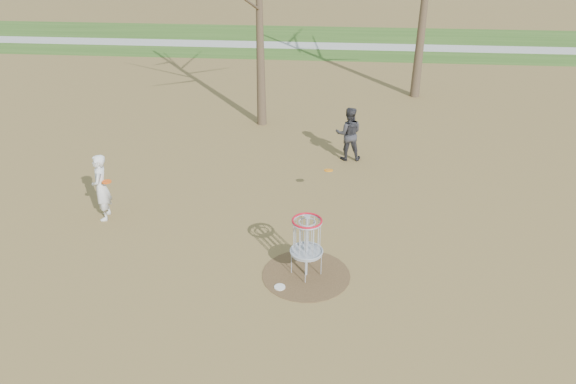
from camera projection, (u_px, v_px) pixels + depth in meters
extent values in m
plane|color=brown|center=(306.00, 275.00, 11.40)|extent=(160.00, 160.00, 0.00)
cube|color=#2D5119|center=(329.00, 42.00, 29.93)|extent=(160.00, 8.00, 0.01)
cube|color=#9E9E99|center=(329.00, 46.00, 29.04)|extent=(160.00, 1.50, 0.01)
cylinder|color=#47331E|center=(306.00, 275.00, 11.40)|extent=(1.80, 1.80, 0.01)
imported|color=silver|center=(101.00, 187.00, 13.08)|extent=(0.49, 0.65, 1.62)
imported|color=#2C2C30|center=(349.00, 134.00, 16.13)|extent=(0.79, 0.63, 1.58)
cylinder|color=silver|center=(280.00, 287.00, 11.01)|extent=(0.22, 0.22, 0.02)
cylinder|color=orange|center=(329.00, 170.00, 13.79)|extent=(0.22, 0.22, 0.06)
cylinder|color=#EB4C0C|center=(107.00, 182.00, 12.86)|extent=(0.22, 0.22, 0.02)
cylinder|color=#9EA3AD|center=(307.00, 247.00, 11.09)|extent=(0.05, 0.05, 1.35)
cylinder|color=#9EA3AD|center=(306.00, 252.00, 11.15)|extent=(0.64, 0.64, 0.04)
torus|color=#9EA3AD|center=(307.00, 222.00, 10.82)|extent=(0.60, 0.60, 0.04)
torus|color=red|center=(307.00, 221.00, 10.81)|extent=(0.60, 0.60, 0.04)
cone|color=#382B1E|center=(259.00, 9.00, 17.32)|extent=(0.32, 0.32, 7.50)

